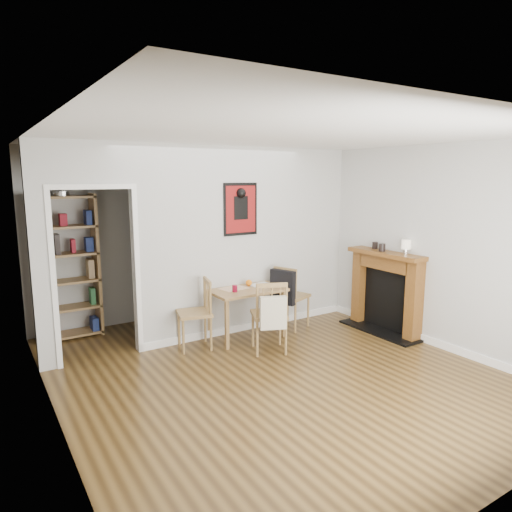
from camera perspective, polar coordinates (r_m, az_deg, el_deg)
ground at (r=5.40m, az=1.79°, el=-14.05°), size 5.20×5.20×0.00m
room_shell at (r=6.20m, az=-4.37°, el=1.58°), size 5.20×5.20×5.20m
dining_table at (r=6.25m, az=-1.24°, el=-4.81°), size 1.01×0.64×0.69m
chair_left at (r=5.95m, az=-7.72°, el=-7.20°), size 0.55×0.55×0.91m
chair_right at (r=6.68m, az=4.37°, el=-4.97°), size 0.64×0.60×0.93m
chair_front at (r=5.78m, az=1.67°, el=-7.40°), size 0.61×0.64×0.93m
bookshelf at (r=6.68m, az=-22.60°, el=-1.41°), size 0.83×0.33×1.97m
fireplace at (r=6.76m, az=15.96°, el=-3.99°), size 0.45×1.25×1.16m
red_glass at (r=6.05m, az=-2.66°, el=-4.08°), size 0.07×0.07×0.09m
orange_fruit at (r=6.37m, az=-0.90°, el=-3.36°), size 0.09×0.09×0.09m
placemat at (r=6.24m, az=-2.81°, el=-4.06°), size 0.39×0.32×0.00m
notebook at (r=6.41m, az=0.61°, el=-3.62°), size 0.32×0.25×0.02m
mantel_lamp at (r=6.46m, az=18.25°, el=1.28°), size 0.12×0.12×0.19m
ceramic_jar_a at (r=6.61m, az=15.49°, el=1.04°), size 0.09×0.09×0.11m
ceramic_jar_b at (r=6.82m, az=14.65°, el=1.29°), size 0.08×0.08×0.10m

